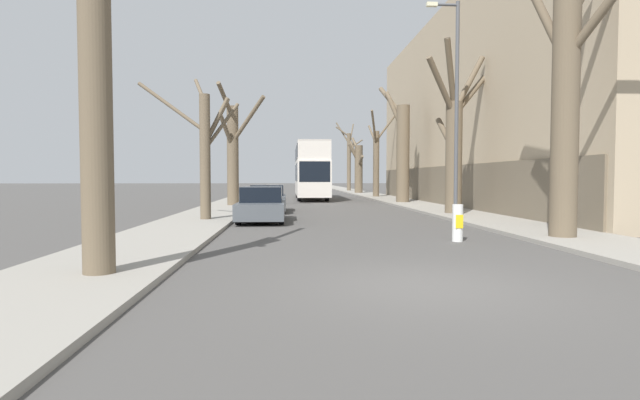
{
  "coord_description": "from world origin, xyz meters",
  "views": [
    {
      "loc": [
        -2.22,
        -7.92,
        1.77
      ],
      "look_at": [
        -0.0,
        26.97,
        0.2
      ],
      "focal_mm": 28.0,
      "sensor_mm": 36.0,
      "label": 1
    }
  ],
  "objects_px": {
    "street_tree_right_4": "(358,166)",
    "parked_car_1": "(268,199)",
    "street_tree_left_0": "(97,79)",
    "street_tree_right_2": "(402,147)",
    "lamp_post": "(455,100)",
    "street_tree_right_5": "(349,158)",
    "street_tree_left_2": "(233,151)",
    "street_tree_right_1": "(455,141)",
    "street_tree_left_1": "(205,147)",
    "double_decker_bus": "(311,168)",
    "traffic_bollard": "(458,223)",
    "street_tree_right_3": "(376,158)",
    "parked_car_0": "(262,205)",
    "street_tree_right_0": "(567,88)"
  },
  "relations": [
    {
      "from": "street_tree_right_4",
      "to": "parked_car_0",
      "type": "bearing_deg",
      "value": -104.37
    },
    {
      "from": "street_tree_right_0",
      "to": "parked_car_0",
      "type": "xyz_separation_m",
      "value": [
        -8.82,
        6.73,
        -3.6
      ]
    },
    {
      "from": "street_tree_left_0",
      "to": "parked_car_0",
      "type": "height_order",
      "value": "street_tree_left_0"
    },
    {
      "from": "street_tree_right_0",
      "to": "lamp_post",
      "type": "height_order",
      "value": "street_tree_right_0"
    },
    {
      "from": "parked_car_1",
      "to": "street_tree_left_2",
      "type": "bearing_deg",
      "value": 116.83
    },
    {
      "from": "street_tree_right_1",
      "to": "street_tree_right_4",
      "type": "xyz_separation_m",
      "value": [
        -0.16,
        31.17,
        -0.48
      ]
    },
    {
      "from": "street_tree_right_0",
      "to": "lamp_post",
      "type": "bearing_deg",
      "value": 96.38
    },
    {
      "from": "lamp_post",
      "to": "parked_car_0",
      "type": "bearing_deg",
      "value": -177.4
    },
    {
      "from": "street_tree_right_2",
      "to": "lamp_post",
      "type": "height_order",
      "value": "lamp_post"
    },
    {
      "from": "street_tree_left_0",
      "to": "street_tree_right_2",
      "type": "distance_m",
      "value": 27.18
    },
    {
      "from": "street_tree_right_1",
      "to": "street_tree_right_5",
      "type": "bearing_deg",
      "value": 89.98
    },
    {
      "from": "street_tree_left_1",
      "to": "street_tree_right_2",
      "type": "height_order",
      "value": "street_tree_right_2"
    },
    {
      "from": "lamp_post",
      "to": "street_tree_left_0",
      "type": "bearing_deg",
      "value": -131.0
    },
    {
      "from": "street_tree_right_2",
      "to": "double_decker_bus",
      "type": "relative_size",
      "value": 0.71
    },
    {
      "from": "lamp_post",
      "to": "traffic_bollard",
      "type": "bearing_deg",
      "value": -107.75
    },
    {
      "from": "street_tree_right_0",
      "to": "street_tree_right_3",
      "type": "height_order",
      "value": "street_tree_right_0"
    },
    {
      "from": "street_tree_left_0",
      "to": "lamp_post",
      "type": "distance_m",
      "value": 15.66
    },
    {
      "from": "street_tree_right_1",
      "to": "street_tree_left_2",
      "type": "bearing_deg",
      "value": 146.43
    },
    {
      "from": "street_tree_left_0",
      "to": "street_tree_right_1",
      "type": "relative_size",
      "value": 0.94
    },
    {
      "from": "lamp_post",
      "to": "street_tree_left_2",
      "type": "bearing_deg",
      "value": 136.61
    },
    {
      "from": "street_tree_left_2",
      "to": "traffic_bollard",
      "type": "relative_size",
      "value": 6.94
    },
    {
      "from": "parked_car_0",
      "to": "street_tree_left_2",
      "type": "bearing_deg",
      "value": 102.49
    },
    {
      "from": "parked_car_1",
      "to": "traffic_bollard",
      "type": "xyz_separation_m",
      "value": [
        5.76,
        -12.38,
        -0.15
      ]
    },
    {
      "from": "parked_car_1",
      "to": "traffic_bollard",
      "type": "relative_size",
      "value": 4.21
    },
    {
      "from": "street_tree_left_0",
      "to": "traffic_bollard",
      "type": "xyz_separation_m",
      "value": [
        7.95,
        4.67,
        -2.94
      ]
    },
    {
      "from": "street_tree_right_3",
      "to": "parked_car_0",
      "type": "xyz_separation_m",
      "value": [
        -8.79,
        -23.26,
        -2.79
      ]
    },
    {
      "from": "street_tree_right_4",
      "to": "parked_car_1",
      "type": "bearing_deg",
      "value": -107.1
    },
    {
      "from": "street_tree_right_1",
      "to": "parked_car_1",
      "type": "relative_size",
      "value": 1.82
    },
    {
      "from": "parked_car_0",
      "to": "street_tree_right_5",
      "type": "bearing_deg",
      "value": 78.54
    },
    {
      "from": "double_decker_bus",
      "to": "traffic_bollard",
      "type": "relative_size",
      "value": 11.38
    },
    {
      "from": "street_tree_right_0",
      "to": "street_tree_right_4",
      "type": "xyz_separation_m",
      "value": [
        -0.14,
        40.61,
        -1.27
      ]
    },
    {
      "from": "street_tree_left_0",
      "to": "lamp_post",
      "type": "relative_size",
      "value": 0.81
    },
    {
      "from": "street_tree_right_1",
      "to": "street_tree_right_4",
      "type": "relative_size",
      "value": 1.25
    },
    {
      "from": "street_tree_left_0",
      "to": "parked_car_0",
      "type": "relative_size",
      "value": 1.65
    },
    {
      "from": "street_tree_left_0",
      "to": "street_tree_right_0",
      "type": "xyz_separation_m",
      "value": [
        11.01,
        4.66,
        0.8
      ]
    },
    {
      "from": "street_tree_right_1",
      "to": "street_tree_right_3",
      "type": "relative_size",
      "value": 1.06
    },
    {
      "from": "street_tree_left_1",
      "to": "parked_car_0",
      "type": "relative_size",
      "value": 1.34
    },
    {
      "from": "street_tree_right_5",
      "to": "parked_car_0",
      "type": "xyz_separation_m",
      "value": [
        -8.86,
        -43.7,
        -3.64
      ]
    },
    {
      "from": "parked_car_0",
      "to": "street_tree_right_3",
      "type": "bearing_deg",
      "value": 69.29
    },
    {
      "from": "street_tree_left_0",
      "to": "street_tree_right_3",
      "type": "xyz_separation_m",
      "value": [
        10.99,
        34.65,
        -0.01
      ]
    },
    {
      "from": "street_tree_left_0",
      "to": "street_tree_right_2",
      "type": "relative_size",
      "value": 0.88
    },
    {
      "from": "double_decker_bus",
      "to": "lamp_post",
      "type": "bearing_deg",
      "value": -75.79
    },
    {
      "from": "street_tree_left_1",
      "to": "street_tree_right_2",
      "type": "relative_size",
      "value": 0.72
    },
    {
      "from": "lamp_post",
      "to": "street_tree_right_5",
      "type": "bearing_deg",
      "value": 88.9
    },
    {
      "from": "street_tree_right_4",
      "to": "double_decker_bus",
      "type": "bearing_deg",
      "value": -113.31
    },
    {
      "from": "street_tree_left_2",
      "to": "street_tree_left_0",
      "type": "bearing_deg",
      "value": -89.9
    },
    {
      "from": "street_tree_right_4",
      "to": "parked_car_1",
      "type": "relative_size",
      "value": 1.46
    },
    {
      "from": "street_tree_left_1",
      "to": "traffic_bollard",
      "type": "height_order",
      "value": "street_tree_left_1"
    },
    {
      "from": "street_tree_left_2",
      "to": "lamp_post",
      "type": "bearing_deg",
      "value": -43.39
    },
    {
      "from": "street_tree_right_3",
      "to": "traffic_bollard",
      "type": "xyz_separation_m",
      "value": [
        -3.04,
        -29.98,
        -2.94
      ]
    }
  ]
}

